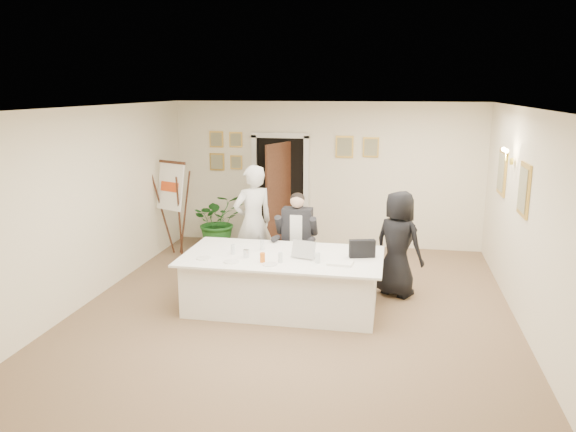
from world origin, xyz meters
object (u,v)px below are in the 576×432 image
(flip_chart, at_px, (176,213))
(steel_jug, at_px, (246,254))
(potted_palm, at_px, (219,221))
(laptop, at_px, (305,247))
(paper_stack, at_px, (340,263))
(conference_table, at_px, (283,281))
(oj_glass, at_px, (262,258))
(standing_woman, at_px, (398,244))
(standing_man, at_px, (253,222))
(seated_man, at_px, (297,238))
(laptop_bag, at_px, (362,249))

(flip_chart, height_order, steel_jug, flip_chart)
(potted_palm, relative_size, laptop, 3.04)
(flip_chart, bearing_deg, paper_stack, -36.57)
(conference_table, relative_size, potted_palm, 2.56)
(laptop, bearing_deg, oj_glass, -130.25)
(standing_woman, height_order, steel_jug, standing_woman)
(laptop, bearing_deg, flip_chart, 156.58)
(standing_man, height_order, potted_palm, standing_man)
(seated_man, height_order, steel_jug, seated_man)
(standing_man, relative_size, paper_stack, 5.66)
(standing_man, xyz_separation_m, paper_stack, (1.55, -1.45, -0.14))
(laptop, distance_m, paper_stack, 0.59)
(seated_man, xyz_separation_m, flip_chart, (-2.46, 1.12, 0.06))
(potted_palm, height_order, laptop, potted_palm)
(standing_man, height_order, oj_glass, standing_man)
(laptop_bag, distance_m, oj_glass, 1.38)
(conference_table, height_order, standing_woman, standing_woman)
(seated_man, height_order, paper_stack, seated_man)
(flip_chart, xyz_separation_m, laptop_bag, (3.54, -2.06, 0.10))
(standing_woman, relative_size, oj_glass, 12.23)
(laptop_bag, bearing_deg, flip_chart, 134.14)
(standing_man, relative_size, laptop, 5.22)
(potted_palm, height_order, laptop_bag, potted_palm)
(conference_table, bearing_deg, steel_jug, -156.79)
(oj_glass, bearing_deg, standing_man, 108.60)
(seated_man, distance_m, potted_palm, 2.54)
(standing_man, bearing_deg, seated_man, 129.37)
(standing_man, xyz_separation_m, steel_jug, (0.25, -1.38, -0.10))
(conference_table, relative_size, laptop, 7.77)
(paper_stack, bearing_deg, standing_man, 137.03)
(seated_man, xyz_separation_m, laptop_bag, (1.07, -0.94, 0.16))
(conference_table, distance_m, flip_chart, 3.29)
(potted_palm, relative_size, steel_jug, 9.86)
(oj_glass, xyz_separation_m, steel_jug, (-0.27, 0.17, -0.01))
(laptop, xyz_separation_m, oj_glass, (-0.52, -0.36, -0.07))
(standing_man, bearing_deg, steel_jug, 60.36)
(conference_table, distance_m, seated_man, 1.10)
(oj_glass, bearing_deg, laptop_bag, 19.98)
(flip_chart, xyz_separation_m, standing_man, (1.72, -0.98, 0.13))
(seated_man, xyz_separation_m, oj_glass, (-0.22, -1.41, 0.10))
(conference_table, height_order, potted_palm, potted_palm)
(laptop, bearing_deg, standing_woman, 47.99)
(conference_table, xyz_separation_m, flip_chart, (-2.45, 2.17, 0.41))
(seated_man, relative_size, oj_glass, 11.39)
(potted_palm, bearing_deg, laptop, -52.48)
(standing_man, bearing_deg, laptop, 91.10)
(laptop, relative_size, paper_stack, 1.08)
(steel_jug, bearing_deg, laptop, 13.84)
(flip_chart, distance_m, laptop_bag, 4.10)
(potted_palm, xyz_separation_m, laptop_bag, (2.91, -2.68, 0.36))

